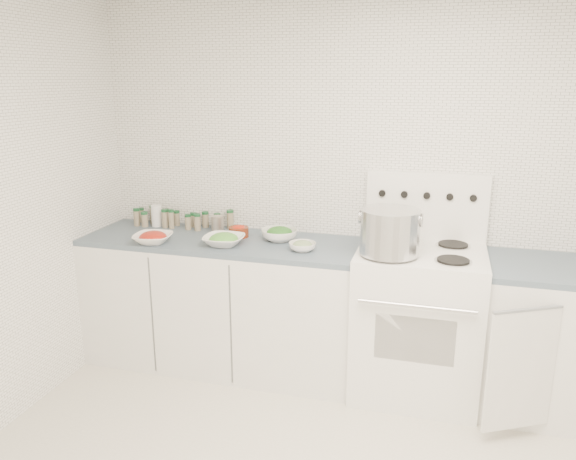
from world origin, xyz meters
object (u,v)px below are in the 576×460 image
object	(u,v)px
stove	(418,317)
bowl_tomato	(153,238)
bowl_snowpea	(224,240)
stock_pot	(390,230)

from	to	relation	value
stove	bowl_tomato	distance (m)	1.76
stove	bowl_snowpea	world-z (taller)	stove
stove	stock_pot	bearing A→B (deg)	-139.43
stove	stock_pot	world-z (taller)	stove
bowl_tomato	bowl_snowpea	distance (m)	0.47
stock_pot	bowl_tomato	world-z (taller)	stock_pot
stove	bowl_tomato	bearing A→B (deg)	-173.25
stove	stock_pot	xyz separation A→B (m)	(-0.18, -0.16, 0.59)
bowl_tomato	bowl_snowpea	size ratio (longest dim) A/B	1.04
stove	bowl_snowpea	size ratio (longest dim) A/B	5.13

